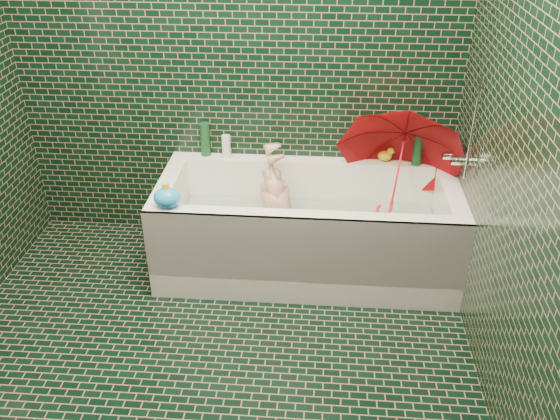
# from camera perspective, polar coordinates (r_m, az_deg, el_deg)

# --- Properties ---
(floor) EXTENTS (2.80, 2.80, 0.00)m
(floor) POSITION_cam_1_polar(r_m,az_deg,el_deg) (2.89, -7.73, -16.76)
(floor) COLOR black
(floor) RESTS_ON ground
(wall_back) EXTENTS (2.80, 0.00, 2.80)m
(wall_back) POSITION_cam_1_polar(r_m,az_deg,el_deg) (3.45, -4.51, 16.01)
(wall_back) COLOR black
(wall_back) RESTS_ON floor
(wall_right) EXTENTS (0.00, 2.80, 2.80)m
(wall_right) POSITION_cam_1_polar(r_m,az_deg,el_deg) (2.23, 24.61, 4.98)
(wall_right) COLOR black
(wall_right) RESTS_ON floor
(bathtub) EXTENTS (1.70, 0.75, 0.55)m
(bathtub) POSITION_cam_1_polar(r_m,az_deg,el_deg) (3.47, 2.58, -2.63)
(bathtub) COLOR white
(bathtub) RESTS_ON floor
(bath_mat) EXTENTS (1.35, 0.47, 0.01)m
(bath_mat) POSITION_cam_1_polar(r_m,az_deg,el_deg) (3.52, 2.57, -3.23)
(bath_mat) COLOR green
(bath_mat) RESTS_ON bathtub
(water) EXTENTS (1.48, 0.53, 0.00)m
(water) POSITION_cam_1_polar(r_m,az_deg,el_deg) (3.44, 2.63, -1.23)
(water) COLOR silver
(water) RESTS_ON bathtub
(faucet) EXTENTS (0.18, 0.19, 0.55)m
(faucet) POSITION_cam_1_polar(r_m,az_deg,el_deg) (3.29, 17.17, 5.16)
(faucet) COLOR silver
(faucet) RESTS_ON wall_right
(child) EXTENTS (0.89, 0.40, 0.29)m
(child) POSITION_cam_1_polar(r_m,az_deg,el_deg) (3.49, 0.08, -0.56)
(child) COLOR tan
(child) RESTS_ON bathtub
(umbrella) EXTENTS (1.00, 1.06, 1.03)m
(umbrella) POSITION_cam_1_polar(r_m,az_deg,el_deg) (3.37, 11.31, 3.76)
(umbrella) COLOR red
(umbrella) RESTS_ON bathtub
(soap_bottle_a) EXTENTS (0.10, 0.10, 0.26)m
(soap_bottle_a) POSITION_cam_1_polar(r_m,az_deg,el_deg) (3.69, 15.47, 4.36)
(soap_bottle_a) COLOR white
(soap_bottle_a) RESTS_ON bathtub
(soap_bottle_b) EXTENTS (0.09, 0.09, 0.20)m
(soap_bottle_b) POSITION_cam_1_polar(r_m,az_deg,el_deg) (3.70, 15.46, 4.40)
(soap_bottle_b) COLOR #461E73
(soap_bottle_b) RESTS_ON bathtub
(soap_bottle_c) EXTENTS (0.14, 0.14, 0.17)m
(soap_bottle_c) POSITION_cam_1_polar(r_m,az_deg,el_deg) (3.64, 15.10, 4.03)
(soap_bottle_c) COLOR #12411E
(soap_bottle_c) RESTS_ON bathtub
(bottle_right_tall) EXTENTS (0.07, 0.07, 0.22)m
(bottle_right_tall) POSITION_cam_1_polar(r_m,az_deg,el_deg) (3.59, 13.16, 5.91)
(bottle_right_tall) COLOR #12411E
(bottle_right_tall) RESTS_ON bathtub
(bottle_right_pump) EXTENTS (0.05, 0.05, 0.19)m
(bottle_right_pump) POSITION_cam_1_polar(r_m,az_deg,el_deg) (3.61, 15.45, 5.46)
(bottle_right_pump) COLOR silver
(bottle_right_pump) RESTS_ON bathtub
(bottle_left_tall) EXTENTS (0.07, 0.07, 0.21)m
(bottle_left_tall) POSITION_cam_1_polar(r_m,az_deg,el_deg) (3.65, -7.21, 6.77)
(bottle_left_tall) COLOR #12411E
(bottle_left_tall) RESTS_ON bathtub
(bottle_left_short) EXTENTS (0.07, 0.07, 0.14)m
(bottle_left_short) POSITION_cam_1_polar(r_m,az_deg,el_deg) (3.62, -5.19, 6.10)
(bottle_left_short) COLOR white
(bottle_left_short) RESTS_ON bathtub
(rubber_duck) EXTENTS (0.12, 0.09, 0.09)m
(rubber_duck) POSITION_cam_1_polar(r_m,az_deg,el_deg) (3.62, 10.16, 5.23)
(rubber_duck) COLOR yellow
(rubber_duck) RESTS_ON bathtub
(bath_toy) EXTENTS (0.14, 0.12, 0.14)m
(bath_toy) POSITION_cam_1_polar(r_m,az_deg,el_deg) (3.12, -10.84, 1.21)
(bath_toy) COLOR #1A95EF
(bath_toy) RESTS_ON bathtub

